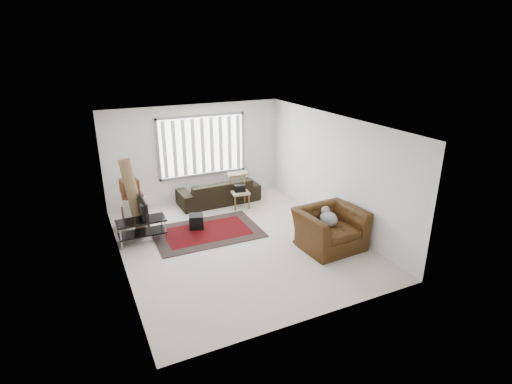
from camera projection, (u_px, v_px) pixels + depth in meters
room at (229, 161)px, 8.89m from camera, size 6.00×6.02×2.71m
persian_rug at (207, 232)px, 9.50m from camera, size 2.51×1.70×0.02m
tv_stand at (142, 226)px, 8.93m from camera, size 1.08×0.49×0.54m
tv at (140, 209)px, 8.79m from camera, size 0.11×0.87×0.50m
subwoofer at (196, 221)px, 9.65m from camera, size 0.41×0.41×0.33m
moving_boxes at (132, 204)px, 9.74m from camera, size 0.53×0.50×1.18m
white_flatpack at (137, 213)px, 9.62m from camera, size 0.60×0.24×0.75m
rolled_rug at (133, 197)px, 9.17m from camera, size 0.56×0.67×1.81m
sofa at (219, 188)px, 11.16m from camera, size 2.29×1.04×0.87m
side_chair at (240, 191)px, 10.82m from camera, size 0.51×0.51×0.87m
armchair at (330, 226)px, 8.67m from camera, size 1.41×1.25×1.00m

